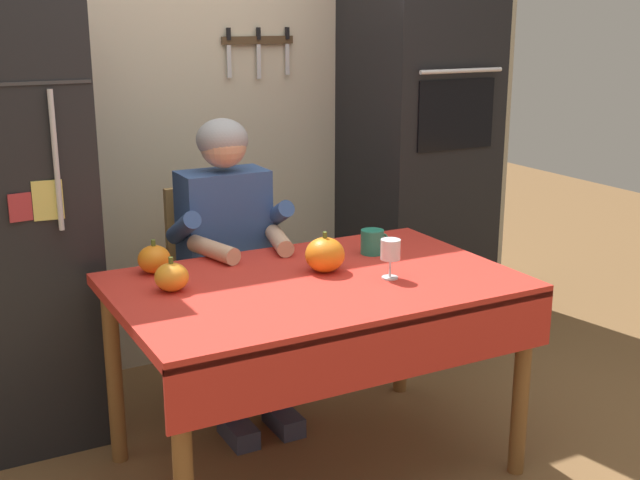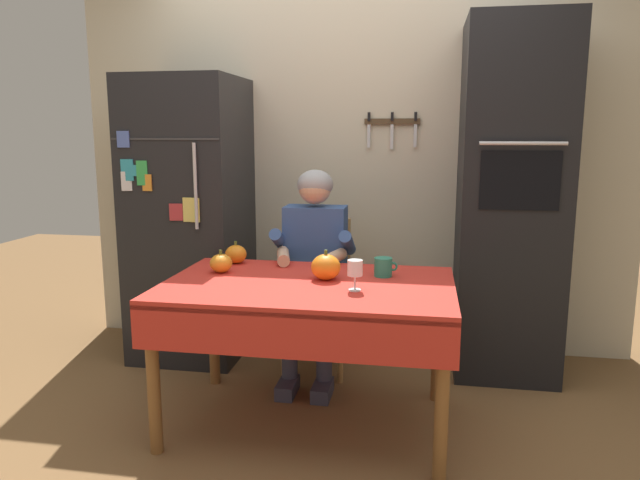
{
  "view_description": "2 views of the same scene",
  "coord_description": "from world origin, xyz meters",
  "px_view_note": "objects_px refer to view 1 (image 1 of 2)",
  "views": [
    {
      "loc": [
        -1.29,
        -2.35,
        1.65
      ],
      "look_at": [
        0.05,
        0.15,
        0.87
      ],
      "focal_mm": 46.17,
      "sensor_mm": 36.0,
      "label": 1
    },
    {
      "loc": [
        0.54,
        -2.62,
        1.45
      ],
      "look_at": [
        0.03,
        0.27,
        0.92
      ],
      "focal_mm": 32.99,
      "sensor_mm": 36.0,
      "label": 2
    }
  ],
  "objects_px": {
    "pumpkin_large": "(172,277)",
    "pumpkin_medium": "(154,259)",
    "pumpkin_small": "(325,255)",
    "chair_behind_person": "(216,283)",
    "wall_oven": "(417,139)",
    "seated_person": "(231,244)",
    "coffee_mug": "(373,242)",
    "dining_table": "(318,304)",
    "wine_glass": "(390,251)"
  },
  "relations": [
    {
      "from": "pumpkin_large",
      "to": "pumpkin_medium",
      "type": "distance_m",
      "value": 0.22
    },
    {
      "from": "pumpkin_small",
      "to": "chair_behind_person",
      "type": "bearing_deg",
      "value": 102.7
    },
    {
      "from": "wall_oven",
      "to": "chair_behind_person",
      "type": "relative_size",
      "value": 2.26
    },
    {
      "from": "chair_behind_person",
      "to": "seated_person",
      "type": "relative_size",
      "value": 0.75
    },
    {
      "from": "coffee_mug",
      "to": "pumpkin_medium",
      "type": "height_order",
      "value": "pumpkin_medium"
    },
    {
      "from": "dining_table",
      "to": "coffee_mug",
      "type": "relative_size",
      "value": 11.86
    },
    {
      "from": "wall_oven",
      "to": "pumpkin_large",
      "type": "distance_m",
      "value": 1.74
    },
    {
      "from": "wall_oven",
      "to": "pumpkin_large",
      "type": "xyz_separation_m",
      "value": [
        -1.54,
        -0.78,
        -0.26
      ]
    },
    {
      "from": "dining_table",
      "to": "chair_behind_person",
      "type": "xyz_separation_m",
      "value": [
        -0.08,
        0.79,
        -0.14
      ]
    },
    {
      "from": "wall_oven",
      "to": "pumpkin_medium",
      "type": "relative_size",
      "value": 16.85
    },
    {
      "from": "wall_oven",
      "to": "dining_table",
      "type": "bearing_deg",
      "value": -138.69
    },
    {
      "from": "dining_table",
      "to": "pumpkin_large",
      "type": "xyz_separation_m",
      "value": [
        -0.49,
        0.14,
        0.13
      ]
    },
    {
      "from": "wall_oven",
      "to": "seated_person",
      "type": "bearing_deg",
      "value": -164.29
    },
    {
      "from": "chair_behind_person",
      "to": "wine_glass",
      "type": "height_order",
      "value": "chair_behind_person"
    },
    {
      "from": "coffee_mug",
      "to": "seated_person",
      "type": "bearing_deg",
      "value": 137.34
    },
    {
      "from": "pumpkin_large",
      "to": "pumpkin_small",
      "type": "relative_size",
      "value": 0.8
    },
    {
      "from": "dining_table",
      "to": "pumpkin_small",
      "type": "relative_size",
      "value": 9.37
    },
    {
      "from": "seated_person",
      "to": "pumpkin_medium",
      "type": "bearing_deg",
      "value": -148.72
    },
    {
      "from": "chair_behind_person",
      "to": "pumpkin_large",
      "type": "distance_m",
      "value": 0.81
    },
    {
      "from": "dining_table",
      "to": "wall_oven",
      "type": "bearing_deg",
      "value": 41.31
    },
    {
      "from": "seated_person",
      "to": "pumpkin_medium",
      "type": "relative_size",
      "value": 9.99
    },
    {
      "from": "pumpkin_small",
      "to": "pumpkin_large",
      "type": "bearing_deg",
      "value": 174.35
    },
    {
      "from": "coffee_mug",
      "to": "chair_behind_person",
      "type": "bearing_deg",
      "value": 126.4
    },
    {
      "from": "chair_behind_person",
      "to": "wine_glass",
      "type": "bearing_deg",
      "value": -69.9
    },
    {
      "from": "seated_person",
      "to": "dining_table",
      "type": "bearing_deg",
      "value": -82.1
    },
    {
      "from": "chair_behind_person",
      "to": "coffee_mug",
      "type": "xyz_separation_m",
      "value": [
        0.43,
        -0.59,
        0.28
      ]
    },
    {
      "from": "chair_behind_person",
      "to": "seated_person",
      "type": "xyz_separation_m",
      "value": [
        0.0,
        -0.19,
        0.23
      ]
    },
    {
      "from": "dining_table",
      "to": "wine_glass",
      "type": "bearing_deg",
      "value": -21.15
    },
    {
      "from": "wine_glass",
      "to": "pumpkin_large",
      "type": "distance_m",
      "value": 0.76
    },
    {
      "from": "chair_behind_person",
      "to": "pumpkin_medium",
      "type": "height_order",
      "value": "chair_behind_person"
    },
    {
      "from": "wall_oven",
      "to": "wine_glass",
      "type": "bearing_deg",
      "value": -128.56
    },
    {
      "from": "wine_glass",
      "to": "seated_person",
      "type": "bearing_deg",
      "value": 114.95
    },
    {
      "from": "seated_person",
      "to": "pumpkin_large",
      "type": "bearing_deg",
      "value": -131.06
    },
    {
      "from": "wall_oven",
      "to": "pumpkin_large",
      "type": "relative_size",
      "value": 17.57
    },
    {
      "from": "pumpkin_large",
      "to": "pumpkin_small",
      "type": "xyz_separation_m",
      "value": [
        0.56,
        -0.06,
        0.01
      ]
    },
    {
      "from": "coffee_mug",
      "to": "pumpkin_medium",
      "type": "distance_m",
      "value": 0.84
    },
    {
      "from": "wall_oven",
      "to": "wine_glass",
      "type": "relative_size",
      "value": 14.61
    },
    {
      "from": "dining_table",
      "to": "wine_glass",
      "type": "relative_size",
      "value": 9.74
    },
    {
      "from": "dining_table",
      "to": "pumpkin_medium",
      "type": "height_order",
      "value": "pumpkin_medium"
    },
    {
      "from": "chair_behind_person",
      "to": "pumpkin_medium",
      "type": "distance_m",
      "value": 0.65
    },
    {
      "from": "coffee_mug",
      "to": "pumpkin_medium",
      "type": "relative_size",
      "value": 0.95
    },
    {
      "from": "wine_glass",
      "to": "pumpkin_small",
      "type": "xyz_separation_m",
      "value": [
        -0.17,
        0.18,
        -0.04
      ]
    },
    {
      "from": "chair_behind_person",
      "to": "pumpkin_large",
      "type": "xyz_separation_m",
      "value": [
        -0.4,
        -0.65,
        0.28
      ]
    },
    {
      "from": "wine_glass",
      "to": "pumpkin_large",
      "type": "xyz_separation_m",
      "value": [
        -0.73,
        0.24,
        -0.05
      ]
    },
    {
      "from": "chair_behind_person",
      "to": "dining_table",
      "type": "bearing_deg",
      "value": -83.97
    },
    {
      "from": "chair_behind_person",
      "to": "pumpkin_small",
      "type": "relative_size",
      "value": 6.23
    },
    {
      "from": "wine_glass",
      "to": "pumpkin_small",
      "type": "bearing_deg",
      "value": 132.49
    },
    {
      "from": "wine_glass",
      "to": "dining_table",
      "type": "bearing_deg",
      "value": 158.85
    },
    {
      "from": "pumpkin_large",
      "to": "seated_person",
      "type": "bearing_deg",
      "value": 48.94
    },
    {
      "from": "wall_oven",
      "to": "pumpkin_large",
      "type": "bearing_deg",
      "value": -153.07
    }
  ]
}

